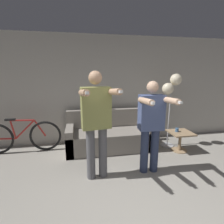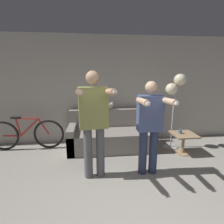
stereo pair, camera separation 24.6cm
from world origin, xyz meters
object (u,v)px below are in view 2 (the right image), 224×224
cat (107,106)px  cup (180,131)px  person_right (150,123)px  person_left (94,118)px  couch (111,136)px  floor_lamp (175,89)px  bicycle (26,134)px  side_table (184,139)px

cat → cup: cat is taller
person_right → cup: person_right is taller
person_left → couch: bearing=64.4°
floor_lamp → bicycle: size_ratio=1.02×
cup → couch: bearing=164.1°
cat → cup: 1.75m
person_right → bicycle: size_ratio=0.95×
cat → floor_lamp: bearing=-16.4°
cat → side_table: bearing=-25.2°
cat → person_right: bearing=-67.6°
side_table → cup: bearing=152.1°
couch → bicycle: bearing=175.9°
person_right → cat: 1.55m
couch → person_left: 1.41m
cat → floor_lamp: 1.60m
cup → bicycle: size_ratio=0.05×
floor_lamp → bicycle: (-3.33, 0.28, -1.01)m
person_right → couch: bearing=117.0°
couch → side_table: couch is taller
floor_lamp → side_table: size_ratio=3.49×
couch → cat: (-0.07, 0.30, 0.66)m
person_right → floor_lamp: floor_lamp is taller
cat → bicycle: size_ratio=0.26×
person_left → cup: (1.86, 0.72, -0.54)m
couch → cup: bearing=-15.9°
cat → bicycle: cat is taller
person_right → cup: 1.26m
cat → side_table: cat is taller
floor_lamp → bicycle: floor_lamp is taller
bicycle → cup: bearing=-9.3°
person_left → cup: 2.06m
person_left → floor_lamp: (1.81, 1.00, 0.35)m
couch → cup: 1.53m
person_left → bicycle: (-1.52, 1.27, -0.67)m
side_table → cup: size_ratio=5.82×
side_table → person_left: bearing=-160.6°
couch → bicycle: size_ratio=1.15×
cat → side_table: size_ratio=0.88×
person_left → cup: bearing=14.8°
couch → person_right: size_ratio=1.20×
cat → bicycle: (-1.85, -0.16, -0.59)m
cup → bicycle: bicycle is taller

